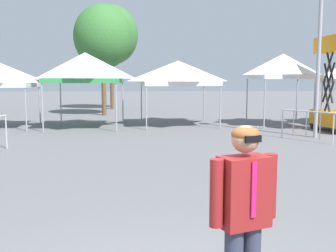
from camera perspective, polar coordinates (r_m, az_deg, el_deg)
canopy_tent_far_left at (r=17.81m, az=-12.09°, el=8.38°), size 3.34×3.34×3.36m
canopy_tent_right_of_center at (r=18.43m, az=1.48°, el=7.78°), size 3.62×3.62×3.04m
canopy_tent_behind_center at (r=19.13m, az=16.58°, el=8.39°), size 2.78×2.78×3.36m
person_foreground at (r=3.41m, az=11.06°, el=-12.47°), size 0.62×0.37×1.78m
light_pole_near_lift at (r=15.53m, az=21.49°, el=14.10°), size 0.36×0.36×7.39m
tree_behind_tents_right at (r=23.90m, az=-9.57°, el=12.79°), size 3.45×3.45×6.59m
tree_behind_tents_left at (r=29.02m, az=-8.37°, el=13.08°), size 3.88×3.88×7.50m
crowd_barrier_near_person at (r=14.46m, az=19.72°, el=0.87°), size 1.21×1.77×1.08m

